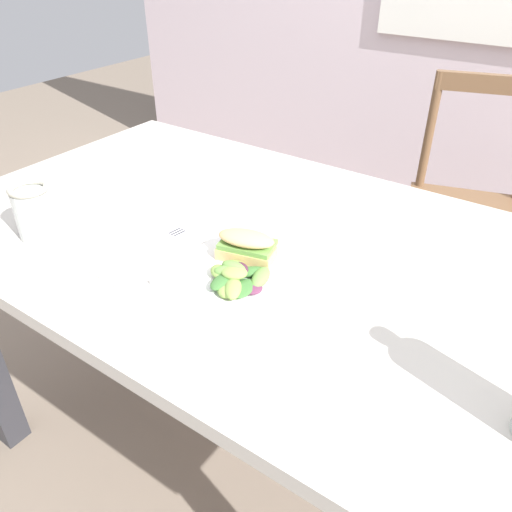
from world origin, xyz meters
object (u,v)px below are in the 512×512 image
chair_wooden_far (467,208)px  sandwich_half_front (246,245)px  dining_table (252,283)px  plate_lunch (244,273)px  fork_on_napkin (154,244)px  mason_jar_iced_tea (35,214)px

chair_wooden_far → sandwich_half_front: (-0.18, -1.07, 0.33)m
sandwich_half_front → dining_table: bearing=119.4°
chair_wooden_far → plate_lunch: bearing=-98.2°
plate_lunch → fork_on_napkin: bearing=-173.9°
plate_lunch → mason_jar_iced_tea: mason_jar_iced_tea is taller
dining_table → sandwich_half_front: sandwich_half_front is taller
dining_table → mason_jar_iced_tea: size_ratio=12.31×
dining_table → plate_lunch: 0.19m
chair_wooden_far → sandwich_half_front: size_ratio=7.32×
chair_wooden_far → mason_jar_iced_tea: chair_wooden_far is taller
dining_table → chair_wooden_far: 1.02m
chair_wooden_far → mason_jar_iced_tea: size_ratio=7.65×
sandwich_half_front → fork_on_napkin: size_ratio=0.64×
dining_table → fork_on_napkin: bearing=-134.2°
chair_wooden_far → fork_on_napkin: bearing=-108.0°
plate_lunch → dining_table: bearing=119.0°
mason_jar_iced_tea → plate_lunch: bearing=16.5°
dining_table → plate_lunch: bearing=-61.0°
chair_wooden_far → mason_jar_iced_tea: 1.41m
mason_jar_iced_tea → fork_on_napkin: bearing=25.1°
sandwich_half_front → fork_on_napkin: 0.20m
sandwich_half_front → mason_jar_iced_tea: size_ratio=1.05×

